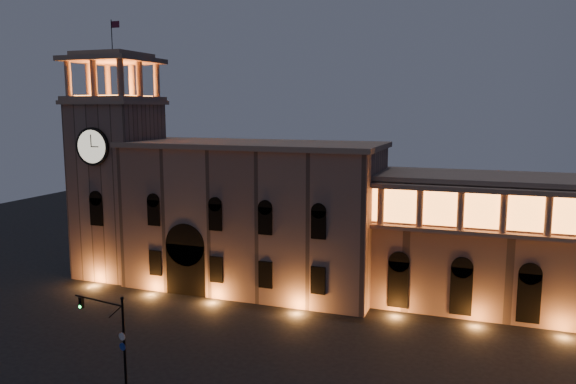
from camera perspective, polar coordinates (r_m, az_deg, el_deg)
The scene contains 5 objects.
ground at distance 50.89m, azimuth -11.53°, elevation -16.74°, with size 160.00×160.00×0.00m, color black.
government_building at distance 67.74m, azimuth -3.61°, elevation -2.38°, with size 30.80×12.80×17.60m.
clock_tower at distance 75.55m, azimuth -16.87°, elevation 1.26°, with size 9.80×9.80×32.40m.
colonnade_wing at distance 65.02m, azimuth 26.07°, elevation -5.01°, with size 40.60×11.50×14.50m.
traffic_light at distance 46.73m, azimuth -17.13°, elevation -14.06°, with size 5.39×1.20×7.48m.
Camera 1 is at (24.43, -39.07, 21.59)m, focal length 35.00 mm.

